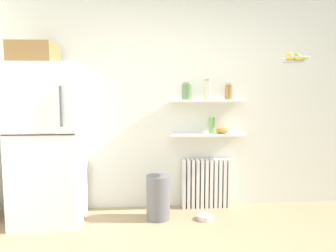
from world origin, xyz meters
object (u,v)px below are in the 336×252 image
(storage_jar_1, at_px, (208,89))
(vase, at_px, (212,125))
(refrigerator, at_px, (48,139))
(shelf_bowl, at_px, (222,130))
(pet_food_bowl, at_px, (205,217))
(hanging_fruit_basket, at_px, (294,58))
(storage_jar_2, at_px, (229,91))
(radiator, at_px, (206,183))
(storage_jar_0, at_px, (187,91))
(trash_bin, at_px, (158,197))

(storage_jar_1, xyz_separation_m, vase, (0.05, 0.00, -0.43))
(refrigerator, height_order, shelf_bowl, refrigerator)
(pet_food_bowl, bearing_deg, hanging_fruit_basket, -7.35)
(storage_jar_2, relative_size, hanging_fruit_basket, 0.65)
(storage_jar_2, bearing_deg, radiator, 173.16)
(storage_jar_0, distance_m, storage_jar_1, 0.25)
(vase, height_order, trash_bin, vase)
(radiator, bearing_deg, storage_jar_1, -90.00)
(shelf_bowl, bearing_deg, hanging_fruit_basket, -37.05)
(radiator, bearing_deg, pet_food_bowl, -102.61)
(radiator, distance_m, hanging_fruit_basket, 1.76)
(radiator, height_order, storage_jar_0, storage_jar_0)
(storage_jar_1, distance_m, storage_jar_2, 0.25)
(trash_bin, relative_size, hanging_fruit_basket, 1.70)
(radiator, bearing_deg, shelf_bowl, -9.27)
(refrigerator, bearing_deg, pet_food_bowl, -4.41)
(radiator, distance_m, storage_jar_0, 1.16)
(storage_jar_0, bearing_deg, vase, -0.00)
(pet_food_bowl, bearing_deg, shelf_bowl, 53.09)
(storage_jar_0, xyz_separation_m, vase, (0.30, -0.00, -0.41))
(refrigerator, distance_m, storage_jar_2, 2.13)
(refrigerator, relative_size, radiator, 3.21)
(radiator, distance_m, trash_bin, 0.69)
(trash_bin, bearing_deg, shelf_bowl, 20.41)
(shelf_bowl, distance_m, pet_food_bowl, 1.04)
(radiator, relative_size, trash_bin, 1.21)
(storage_jar_1, distance_m, vase, 0.43)
(vase, bearing_deg, trash_bin, -155.99)
(storage_jar_1, relative_size, storage_jar_2, 1.25)
(storage_jar_2, relative_size, shelf_bowl, 1.23)
(storage_jar_1, distance_m, trash_bin, 1.38)
(refrigerator, height_order, storage_jar_0, refrigerator)
(refrigerator, bearing_deg, vase, 7.03)
(hanging_fruit_basket, bearing_deg, storage_jar_0, 155.87)
(trash_bin, bearing_deg, storage_jar_0, 39.48)
(refrigerator, relative_size, hanging_fruit_basket, 6.57)
(radiator, height_order, hanging_fruit_basket, hanging_fruit_basket)
(vase, height_order, shelf_bowl, vase)
(hanging_fruit_basket, bearing_deg, vase, 147.95)
(pet_food_bowl, bearing_deg, storage_jar_1, 76.38)
(refrigerator, relative_size, vase, 9.98)
(radiator, relative_size, pet_food_bowl, 3.51)
(radiator, relative_size, vase, 3.11)
(hanging_fruit_basket, bearing_deg, pet_food_bowl, 172.65)
(radiator, xyz_separation_m, storage_jar_2, (0.25, -0.03, 1.12))
(refrigerator, height_order, storage_jar_1, refrigerator)
(trash_bin, bearing_deg, vase, 24.01)
(pet_food_bowl, xyz_separation_m, hanging_fruit_basket, (0.90, -0.12, 1.75))
(storage_jar_2, height_order, shelf_bowl, storage_jar_2)
(shelf_bowl, relative_size, trash_bin, 0.31)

